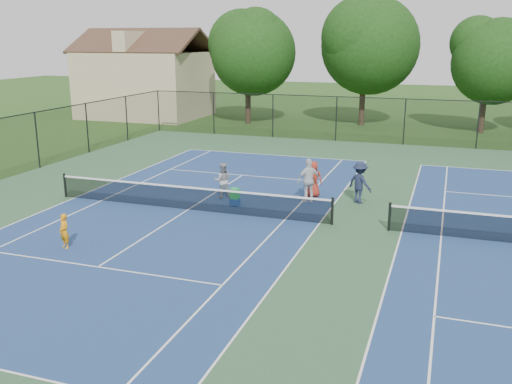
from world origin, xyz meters
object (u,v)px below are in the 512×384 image
(clapboard_house, at_px, (145,81))
(bystander_b, at_px, (360,183))
(ball_crate, at_px, (235,202))
(bystander_a, at_px, (309,180))
(ball_hopper, at_px, (235,193))
(tree_back_b, at_px, (365,41))
(tree_back_c, at_px, (488,57))
(instructor, at_px, (223,180))
(tree_back_a, at_px, (248,48))
(bystander_c, at_px, (313,179))
(child_player, at_px, (64,231))

(clapboard_house, xyz_separation_m, bystander_b, (22.44, -21.70, -2.20))
(clapboard_house, bearing_deg, ball_crate, -53.57)
(bystander_a, xyz_separation_m, ball_crate, (-2.75, -1.62, -0.78))
(bystander_b, distance_m, ball_hopper, 5.31)
(tree_back_b, bearing_deg, bystander_b, -81.38)
(tree_back_c, xyz_separation_m, instructor, (-11.35, -22.83, -4.70))
(bystander_a, distance_m, ball_hopper, 3.22)
(bystander_a, bearing_deg, clapboard_house, -89.69)
(clapboard_house, relative_size, ball_hopper, 24.55)
(tree_back_b, height_order, bystander_b, tree_back_b)
(tree_back_a, bearing_deg, bystander_a, -64.00)
(tree_back_c, distance_m, ball_crate, 26.56)
(ball_hopper, bearing_deg, instructor, 133.20)
(clapboard_house, distance_m, bystander_c, 29.62)
(tree_back_c, distance_m, bystander_b, 22.87)
(tree_back_a, bearing_deg, instructor, -73.06)
(tree_back_c, bearing_deg, bystander_b, -104.36)
(instructor, bearing_deg, bystander_c, 178.68)
(bystander_b, xyz_separation_m, ball_crate, (-4.84, -2.15, -0.73))
(tree_back_c, xyz_separation_m, clapboard_house, (-28.00, -0.00, -2.39))
(clapboard_house, xyz_separation_m, ball_hopper, (17.61, -23.85, -2.55))
(tree_back_a, distance_m, tree_back_c, 18.04)
(instructor, relative_size, bystander_b, 0.88)
(ball_hopper, bearing_deg, ball_crate, 0.00)
(clapboard_house, xyz_separation_m, bystander_c, (20.36, -21.39, -2.29))
(tree_back_b, xyz_separation_m, clapboard_house, (-19.00, -1.00, -3.50))
(tree_back_a, relative_size, instructor, 5.85)
(tree_back_c, distance_m, ball_hopper, 26.48)
(clapboard_house, distance_m, bystander_b, 31.30)
(bystander_c, bearing_deg, tree_back_a, -78.49)
(clapboard_house, height_order, bystander_b, clapboard_house)
(tree_back_a, height_order, tree_back_c, tree_back_a)
(tree_back_b, relative_size, bystander_a, 5.33)
(child_player, distance_m, instructor, 7.93)
(ball_crate, bearing_deg, tree_back_a, 108.41)
(instructor, bearing_deg, ball_crate, 110.65)
(child_player, relative_size, bystander_b, 0.67)
(tree_back_a, xyz_separation_m, tree_back_b, (9.00, 2.00, 0.56))
(bystander_b, bearing_deg, bystander_a, 45.97)
(ball_hopper, bearing_deg, bystander_b, 23.96)
(ball_crate, bearing_deg, ball_hopper, 0.00)
(bystander_b, relative_size, bystander_c, 1.11)
(tree_back_c, relative_size, instructor, 5.37)
(tree_back_a, bearing_deg, child_player, -82.20)
(bystander_c, height_order, ball_hopper, bystander_c)
(instructor, bearing_deg, clapboard_house, -76.46)
(tree_back_a, height_order, instructor, tree_back_a)
(tree_back_a, relative_size, bystander_a, 4.86)
(bystander_a, bearing_deg, ball_hopper, -11.75)
(child_player, distance_m, ball_crate, 7.40)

